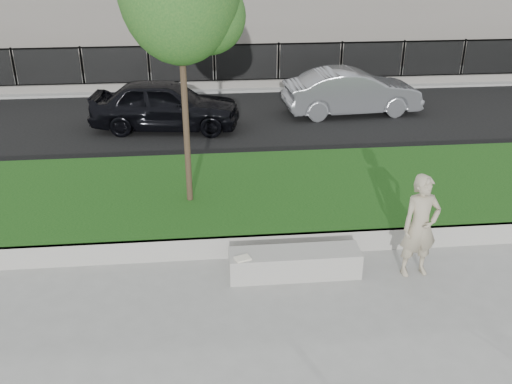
{
  "coord_description": "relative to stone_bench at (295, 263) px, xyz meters",
  "views": [
    {
      "loc": [
        -1.11,
        -7.43,
        5.23
      ],
      "look_at": [
        -0.25,
        1.2,
        1.15
      ],
      "focal_mm": 40.0,
      "sensor_mm": 36.0,
      "label": 1
    }
  ],
  "objects": [
    {
      "name": "man",
      "position": [
        1.98,
        -0.15,
        0.65
      ],
      "size": [
        0.68,
        0.49,
        1.75
      ],
      "primitive_type": "imported",
      "rotation": [
        0.0,
        0.0,
        0.12
      ],
      "color": "tan",
      "rests_on": "ground"
    },
    {
      "name": "grass_kerb",
      "position": [
        -0.3,
        0.64,
        -0.02
      ],
      "size": [
        34.0,
        0.08,
        0.4
      ],
      "primitive_type": "cube",
      "color": "#A4A29A",
      "rests_on": "ground"
    },
    {
      "name": "street",
      "position": [
        -0.3,
        8.1,
        -0.2
      ],
      "size": [
        34.0,
        7.0,
        0.04
      ],
      "primitive_type": "cube",
      "color": "black",
      "rests_on": "ground"
    },
    {
      "name": "far_pavement",
      "position": [
        -0.3,
        12.6,
        -0.16
      ],
      "size": [
        34.0,
        3.0,
        0.12
      ],
      "primitive_type": "cube",
      "color": "gray",
      "rests_on": "ground"
    },
    {
      "name": "stone_bench",
      "position": [
        0.0,
        0.0,
        0.0
      ],
      "size": [
        2.14,
        0.53,
        0.44
      ],
      "primitive_type": "cube",
      "color": "#A4A29A",
      "rests_on": "ground"
    },
    {
      "name": "car_dark",
      "position": [
        -2.39,
        7.59,
        0.52
      ],
      "size": [
        4.26,
        2.15,
        1.39
      ],
      "primitive_type": "imported",
      "rotation": [
        0.0,
        0.0,
        1.44
      ],
      "color": "black",
      "rests_on": "street"
    },
    {
      "name": "book",
      "position": [
        -0.86,
        -0.15,
        0.23
      ],
      "size": [
        0.28,
        0.24,
        0.03
      ],
      "primitive_type": "cube",
      "rotation": [
        0.0,
        0.0,
        0.34
      ],
      "color": "white",
      "rests_on": "stone_bench"
    },
    {
      "name": "ground",
      "position": [
        -0.3,
        -0.4,
        -0.22
      ],
      "size": [
        90.0,
        90.0,
        0.0
      ],
      "primitive_type": "plane",
      "color": "gray",
      "rests_on": "ground"
    },
    {
      "name": "car_silver",
      "position": [
        3.1,
        8.48,
        0.49
      ],
      "size": [
        4.13,
        1.7,
        1.33
      ],
      "primitive_type": "imported",
      "rotation": [
        0.0,
        0.0,
        1.64
      ],
      "color": "gray",
      "rests_on": "street"
    },
    {
      "name": "iron_fence",
      "position": [
        -0.3,
        11.6,
        0.32
      ],
      "size": [
        32.0,
        0.3,
        1.5
      ],
      "color": "slate",
      "rests_on": "far_pavement"
    },
    {
      "name": "grass_bank",
      "position": [
        -0.3,
        2.6,
        -0.02
      ],
      "size": [
        34.0,
        4.0,
        0.4
      ],
      "primitive_type": "cube",
      "color": "#10340D",
      "rests_on": "ground"
    }
  ]
}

